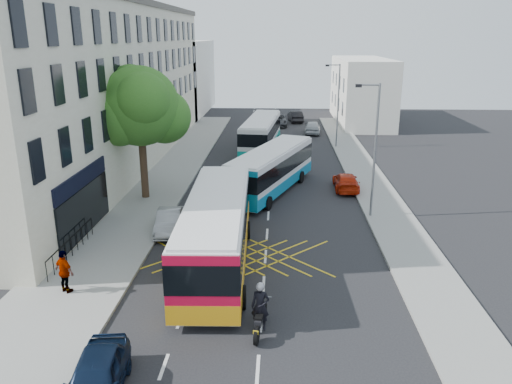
# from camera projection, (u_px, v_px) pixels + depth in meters

# --- Properties ---
(ground) EXTENTS (120.00, 120.00, 0.00)m
(ground) POSITION_uv_depth(u_px,v_px,m) (261.00, 321.00, 19.64)
(ground) COLOR black
(ground) RESTS_ON ground
(pavement_left) EXTENTS (5.00, 70.00, 0.15)m
(pavement_left) POSITION_uv_depth(u_px,v_px,m) (146.00, 198.00, 34.29)
(pavement_left) COLOR gray
(pavement_left) RESTS_ON ground
(pavement_right) EXTENTS (3.00, 70.00, 0.15)m
(pavement_right) POSITION_uv_depth(u_px,v_px,m) (381.00, 201.00, 33.57)
(pavement_right) COLOR gray
(pavement_right) RESTS_ON ground
(terrace_main) EXTENTS (8.30, 45.00, 13.50)m
(terrace_main) POSITION_uv_depth(u_px,v_px,m) (105.00, 85.00, 41.57)
(terrace_main) COLOR beige
(terrace_main) RESTS_ON ground
(terrace_far) EXTENTS (8.00, 20.00, 10.00)m
(terrace_far) POSITION_uv_depth(u_px,v_px,m) (178.00, 77.00, 71.17)
(terrace_far) COLOR silver
(terrace_far) RESTS_ON ground
(building_right) EXTENTS (6.00, 18.00, 8.00)m
(building_right) POSITION_uv_depth(u_px,v_px,m) (361.00, 91.00, 63.68)
(building_right) COLOR silver
(building_right) RESTS_ON ground
(street_tree) EXTENTS (6.30, 5.70, 8.80)m
(street_tree) POSITION_uv_depth(u_px,v_px,m) (139.00, 107.00, 32.39)
(street_tree) COLOR #382619
(street_tree) RESTS_ON pavement_left
(lamp_near) EXTENTS (1.45, 0.15, 8.00)m
(lamp_near) POSITION_uv_depth(u_px,v_px,m) (374.00, 144.00, 29.41)
(lamp_near) COLOR slate
(lamp_near) RESTS_ON pavement_right
(lamp_far) EXTENTS (1.45, 0.15, 8.00)m
(lamp_far) POSITION_uv_depth(u_px,v_px,m) (337.00, 101.00, 48.46)
(lamp_far) COLOR slate
(lamp_far) RESTS_ON pavement_right
(railings) EXTENTS (0.08, 5.60, 1.14)m
(railings) POSITION_uv_depth(u_px,v_px,m) (71.00, 245.00, 24.91)
(railings) COLOR black
(railings) RESTS_ON pavement_left
(bus_near) EXTENTS (3.36, 12.28, 3.43)m
(bus_near) POSITION_uv_depth(u_px,v_px,m) (217.00, 230.00, 23.92)
(bus_near) COLOR silver
(bus_near) RESTS_ON ground
(bus_mid) EXTENTS (6.28, 11.31, 3.13)m
(bus_mid) POSITION_uv_depth(u_px,v_px,m) (271.00, 170.00, 35.38)
(bus_mid) COLOR silver
(bus_mid) RESTS_ON ground
(bus_far) EXTENTS (3.70, 11.55, 3.19)m
(bus_far) POSITION_uv_depth(u_px,v_px,m) (261.00, 134.00, 48.11)
(bus_far) COLOR silver
(bus_far) RESTS_ON ground
(motorbike) EXTENTS (0.79, 2.35, 2.09)m
(motorbike) POSITION_uv_depth(u_px,v_px,m) (260.00, 309.00, 18.62)
(motorbike) COLOR black
(motorbike) RESTS_ON ground
(parked_car_blue) EXTENTS (2.10, 4.26, 1.40)m
(parked_car_blue) POSITION_uv_depth(u_px,v_px,m) (96.00, 379.00, 15.27)
(parked_car_blue) COLOR black
(parked_car_blue) RESTS_ON ground
(parked_car_silver) EXTENTS (1.68, 3.92, 1.26)m
(parked_car_silver) POSITION_uv_depth(u_px,v_px,m) (169.00, 221.00, 28.39)
(parked_car_silver) COLOR #A0A2A7
(parked_car_silver) RESTS_ON ground
(red_hatchback) EXTENTS (1.78, 4.20, 1.21)m
(red_hatchback) POSITION_uv_depth(u_px,v_px,m) (346.00, 182.00, 36.19)
(red_hatchback) COLOR #B72107
(red_hatchback) RESTS_ON ground
(distant_car_grey) EXTENTS (2.44, 5.08, 1.40)m
(distant_car_grey) POSITION_uv_depth(u_px,v_px,m) (277.00, 120.00, 61.83)
(distant_car_grey) COLOR #3B3D42
(distant_car_grey) RESTS_ON ground
(distant_car_silver) EXTENTS (1.98, 4.38, 1.46)m
(distant_car_silver) POSITION_uv_depth(u_px,v_px,m) (312.00, 127.00, 56.91)
(distant_car_silver) COLOR #AFB2B7
(distant_car_silver) RESTS_ON ground
(distant_car_dark) EXTENTS (2.08, 4.49, 1.42)m
(distant_car_dark) POSITION_uv_depth(u_px,v_px,m) (295.00, 116.00, 64.62)
(distant_car_dark) COLOR black
(distant_car_dark) RESTS_ON ground
(pedestrian_far) EXTENTS (1.21, 0.99, 1.93)m
(pedestrian_far) POSITION_uv_depth(u_px,v_px,m) (65.00, 272.00, 21.27)
(pedestrian_far) COLOR gray
(pedestrian_far) RESTS_ON pavement_left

